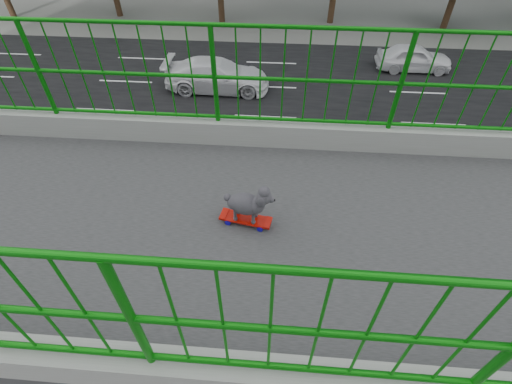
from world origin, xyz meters
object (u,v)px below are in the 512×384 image
Objects in this scene: poodle at (248,203)px; car_4 at (414,58)px; skateboard at (246,219)px; car_3 at (217,75)px; car_0 at (384,221)px.

poodle reaches higher than car_4.
car_3 is (-15.53, -3.18, -6.26)m from skateboard.
car_4 is (-12.80, 3.86, 0.06)m from car_0.
car_3 is (-15.54, -3.20, -6.49)m from poodle.
poodle is at bearing -168.35° from car_3.
car_0 is 0.91× the size of car_4.
skateboard is 1.07× the size of poodle.
poodle reaches higher than car_3.
car_4 is (-18.73, 7.75, -6.34)m from skateboard.
skateboard reaches higher than car_0.
car_3 reaches higher than car_4.
poodle reaches higher than skateboard.
car_3 is at bearing 106.32° from car_4.
skateboard is at bearing 157.53° from car_4.
poodle is 0.09× the size of car_3.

